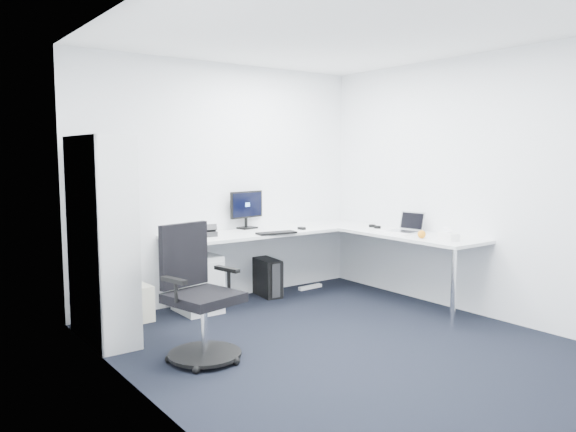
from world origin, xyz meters
TOP-DOWN VIEW (x-y plane):
  - ground at (0.00, 0.00)m, footprint 4.20×4.20m
  - ceiling at (0.00, 0.00)m, footprint 4.20×4.20m
  - wall_back at (0.00, 2.10)m, footprint 3.60×0.02m
  - wall_left at (-1.80, 0.00)m, footprint 0.02×4.20m
  - wall_right at (1.80, 0.00)m, footprint 0.02×4.20m
  - l_desk at (0.55, 1.40)m, footprint 2.76×1.55m
  - drawer_pedestal at (-0.52, 1.77)m, footprint 0.40×0.50m
  - bookshelf at (-1.62, 1.45)m, footprint 0.36×0.92m
  - task_chair at (-1.14, 0.45)m, footprint 0.74×0.74m
  - black_pc_tower at (0.46, 1.90)m, footprint 0.26×0.47m
  - beige_pc_tower at (-1.13, 1.87)m, footprint 0.19×0.39m
  - power_strip at (1.09, 1.85)m, footprint 0.35×0.08m
  - monitor at (0.27, 2.01)m, footprint 0.49×0.23m
  - black_keyboard at (0.29, 1.45)m, footprint 0.46×0.22m
  - mouse at (0.73, 1.57)m, footprint 0.06×0.09m
  - desk_phone at (-0.41, 1.75)m, footprint 0.21×0.21m
  - laptop at (1.48, 0.70)m, footprint 0.36×0.35m
  - white_keyboard at (1.33, 0.72)m, footprint 0.15×0.46m
  - headphones at (1.54, 1.19)m, footprint 0.18×0.22m
  - orange_fruit at (1.32, 0.29)m, footprint 0.09×0.09m
  - tissue_box at (1.45, 0.06)m, footprint 0.16×0.23m

SIDE VIEW (x-z plane):
  - ground at x=0.00m, z-range 0.00..0.00m
  - power_strip at x=1.09m, z-range 0.00..0.04m
  - beige_pc_tower at x=-1.13m, z-range 0.00..0.36m
  - black_pc_tower at x=0.46m, z-range 0.00..0.44m
  - drawer_pedestal at x=-0.52m, z-range 0.00..0.61m
  - l_desk at x=0.55m, z-range 0.00..0.81m
  - task_chair at x=-1.14m, z-range 0.00..1.11m
  - white_keyboard at x=1.33m, z-range 0.81..0.82m
  - black_keyboard at x=0.29m, z-range 0.81..0.83m
  - mouse at x=0.73m, z-range 0.81..0.84m
  - headphones at x=1.54m, z-range 0.81..0.86m
  - tissue_box at x=1.45m, z-range 0.81..0.88m
  - orange_fruit at x=1.32m, z-range 0.81..0.89m
  - desk_phone at x=-0.41m, z-range 0.81..0.93m
  - laptop at x=1.48m, z-range 0.81..1.03m
  - bookshelf at x=-1.62m, z-range 0.00..1.84m
  - monitor at x=0.27m, z-range 0.81..1.26m
  - wall_back at x=0.00m, z-range 0.00..2.70m
  - wall_left at x=-1.80m, z-range 0.00..2.70m
  - wall_right at x=1.80m, z-range 0.00..2.70m
  - ceiling at x=0.00m, z-range 2.70..2.70m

